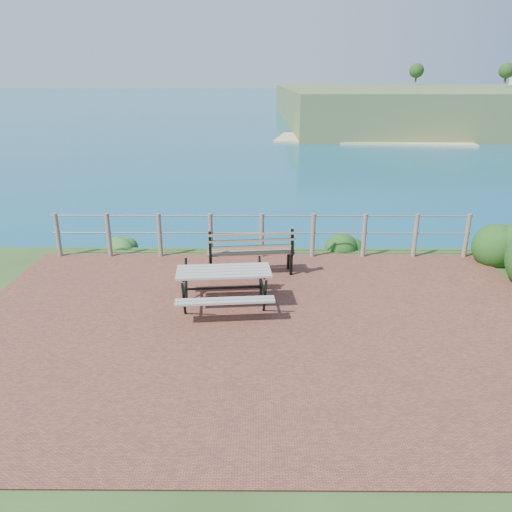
% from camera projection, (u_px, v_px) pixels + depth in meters
% --- Properties ---
extents(ground, '(10.00, 7.00, 0.12)m').
position_uv_depth(ground, '(263.00, 326.00, 8.22)').
color(ground, brown).
rests_on(ground, ground).
extents(ocean, '(1200.00, 1200.00, 0.00)m').
position_uv_depth(ocean, '(260.00, 88.00, 196.47)').
color(ocean, '#146D7B').
rests_on(ocean, ground).
extents(safety_railing, '(9.40, 0.10, 1.00)m').
position_uv_depth(safety_railing, '(262.00, 233.00, 11.18)').
color(safety_railing, '#6B5B4C').
rests_on(safety_railing, ground).
extents(picnic_table, '(1.69, 1.41, 0.69)m').
position_uv_depth(picnic_table, '(224.00, 284.00, 8.74)').
color(picnic_table, gray).
rests_on(picnic_table, ground).
extents(park_bench, '(1.81, 0.64, 1.00)m').
position_uv_depth(park_bench, '(250.00, 244.00, 10.16)').
color(park_bench, brown).
rests_on(park_bench, ground).
extents(shrub_right_edge, '(1.25, 1.25, 1.78)m').
position_uv_depth(shrub_right_edge, '(500.00, 261.00, 11.13)').
color(shrub_right_edge, '#153F13').
rests_on(shrub_right_edge, ground).
extents(shrub_lip_west, '(0.72, 0.72, 0.43)m').
position_uv_depth(shrub_lip_west, '(123.00, 245.00, 12.17)').
color(shrub_lip_west, '#1F5220').
rests_on(shrub_lip_west, ground).
extents(shrub_lip_east, '(0.80, 0.80, 0.55)m').
position_uv_depth(shrub_lip_east, '(348.00, 248.00, 11.96)').
color(shrub_lip_east, '#153F13').
rests_on(shrub_lip_east, ground).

